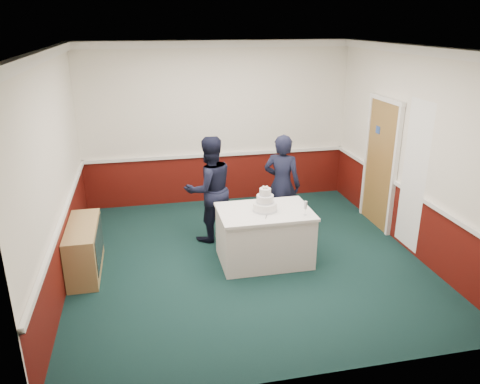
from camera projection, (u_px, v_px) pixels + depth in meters
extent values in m
plane|color=#14312F|center=(247.00, 259.00, 6.93)|extent=(5.00, 5.00, 0.00)
cube|color=white|center=(217.00, 124.00, 8.68)|extent=(5.00, 0.05, 3.00)
cube|color=white|center=(57.00, 173.00, 5.92)|extent=(0.05, 5.00, 3.00)
cube|color=white|center=(410.00, 152.00, 6.89)|extent=(0.05, 5.00, 3.00)
cube|color=white|center=(248.00, 49.00, 5.90)|extent=(5.00, 5.00, 0.05)
cube|color=#4E0F0A|center=(218.00, 178.00, 9.05)|extent=(5.00, 0.02, 0.90)
cube|color=white|center=(218.00, 155.00, 8.87)|extent=(4.98, 0.05, 0.06)
cube|color=white|center=(216.00, 44.00, 8.17)|extent=(5.00, 0.08, 0.12)
cube|color=brown|center=(380.00, 165.00, 7.78)|extent=(0.05, 0.90, 2.10)
cube|color=#234799|center=(378.00, 130.00, 7.71)|extent=(0.01, 0.12, 0.12)
cube|color=white|center=(414.00, 176.00, 6.76)|extent=(0.02, 0.60, 2.20)
cube|color=#A67F50|center=(84.00, 249.00, 6.47)|extent=(0.40, 1.20, 0.70)
cube|color=black|center=(99.00, 244.00, 6.49)|extent=(0.01, 1.00, 0.50)
cube|color=white|center=(264.00, 237.00, 6.76)|extent=(1.28, 0.88, 0.76)
cube|color=white|center=(265.00, 212.00, 6.63)|extent=(1.32, 0.92, 0.04)
cylinder|color=white|center=(265.00, 206.00, 6.60)|extent=(0.34, 0.34, 0.12)
cylinder|color=silver|center=(265.00, 210.00, 6.61)|extent=(0.35, 0.35, 0.03)
cylinder|color=white|center=(265.00, 199.00, 6.56)|extent=(0.24, 0.24, 0.11)
cylinder|color=silver|center=(265.00, 202.00, 6.57)|extent=(0.25, 0.25, 0.02)
cylinder|color=white|center=(265.00, 192.00, 6.52)|extent=(0.16, 0.16, 0.10)
cylinder|color=silver|center=(265.00, 194.00, 6.54)|extent=(0.17, 0.17, 0.02)
sphere|color=#EDE5C9|center=(265.00, 187.00, 6.50)|extent=(0.03, 0.03, 0.03)
sphere|color=#EDE5C9|center=(267.00, 187.00, 6.52)|extent=(0.03, 0.03, 0.03)
sphere|color=#EDE5C9|center=(263.00, 187.00, 6.52)|extent=(0.03, 0.03, 0.03)
sphere|color=#EDE5C9|center=(267.00, 188.00, 6.48)|extent=(0.03, 0.03, 0.03)
sphere|color=#EDE5C9|center=(264.00, 188.00, 6.48)|extent=(0.03, 0.03, 0.03)
cube|color=silver|center=(266.00, 216.00, 6.43)|extent=(0.10, 0.21, 0.00)
cylinder|color=silver|center=(305.00, 215.00, 6.46)|extent=(0.05, 0.05, 0.01)
cylinder|color=silver|center=(305.00, 212.00, 6.44)|extent=(0.01, 0.01, 0.09)
cylinder|color=silver|center=(306.00, 205.00, 6.41)|extent=(0.04, 0.04, 0.11)
imported|color=black|center=(209.00, 189.00, 7.29)|extent=(0.96, 0.84, 1.69)
imported|color=black|center=(282.00, 185.00, 7.54)|extent=(0.72, 0.65, 1.66)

